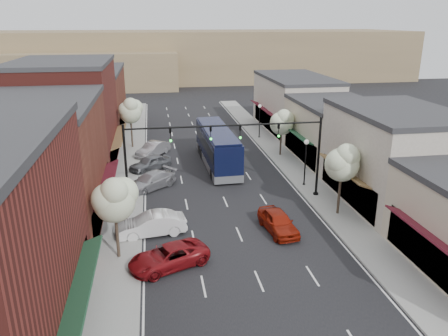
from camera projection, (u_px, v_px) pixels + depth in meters
name	position (u px, v px, depth m)	size (l,w,h in m)	color
ground	(245.00, 248.00, 29.44)	(160.00, 160.00, 0.00)	black
sidewalk_left	(129.00, 167.00, 45.41)	(2.80, 73.00, 0.15)	gray
sidewalk_right	(285.00, 159.00, 47.99)	(2.80, 73.00, 0.15)	gray
curb_left	(143.00, 166.00, 45.63)	(0.25, 73.00, 0.17)	gray
curb_right	(273.00, 160.00, 47.78)	(0.25, 73.00, 0.17)	gray
bldg_left_midnear	(35.00, 166.00, 31.36)	(10.14, 14.10, 9.40)	brown
bldg_left_midfar	(68.00, 116.00, 44.20)	(10.14, 14.10, 10.90)	maroon
bldg_left_far	(89.00, 101.00, 59.55)	(10.14, 18.10, 8.40)	brown
bldg_right_midnear	(394.00, 157.00, 35.90)	(9.14, 12.10, 7.90)	#C0B4A5
bldg_right_midfar	(335.00, 131.00, 47.35)	(9.14, 12.10, 6.40)	#B9A993
bldg_right_far	(294.00, 103.00, 60.27)	(9.14, 16.10, 7.40)	#C0B4A5
hill_far	(173.00, 55.00, 111.60)	(120.00, 30.00, 12.00)	#7A6647
hill_near	(63.00, 70.00, 97.19)	(50.00, 20.00, 8.00)	#7A6647
signal_mast_right	(292.00, 146.00, 36.29)	(8.22, 0.46, 7.00)	black
signal_mast_left	(156.00, 153.00, 34.56)	(8.22, 0.46, 7.00)	black
tree_right_near	(343.00, 161.00, 32.98)	(2.85, 2.65, 5.95)	#47382B
tree_right_far	(282.00, 121.00, 48.07)	(2.85, 2.65, 5.43)	#47382B
tree_left_near	(115.00, 198.00, 26.76)	(2.85, 2.65, 5.69)	#47382B
tree_left_far	(130.00, 110.00, 50.93)	(2.85, 2.65, 6.13)	#47382B
lamp_post_near	(306.00, 155.00, 39.48)	(0.44, 0.44, 4.44)	black
lamp_post_far	(260.00, 115.00, 55.83)	(0.44, 0.44, 4.44)	black
coach_bus	(217.00, 146.00, 45.71)	(3.12, 12.82, 3.90)	black
red_hatchback	(278.00, 222.00, 31.51)	(1.83, 4.54, 1.55)	maroon
parked_car_a	(169.00, 257.00, 26.99)	(2.32, 5.03, 1.40)	maroon
parked_car_b	(151.00, 224.00, 30.99)	(1.72, 4.93, 1.62)	silver
parked_car_c	(151.00, 181.00, 39.57)	(2.09, 5.15, 1.49)	#9F9FA4
parked_car_d	(150.00, 163.00, 44.44)	(1.82, 4.53, 1.54)	slate
parked_car_e	(153.00, 149.00, 49.15)	(1.67, 4.78, 1.57)	#A4A4A9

